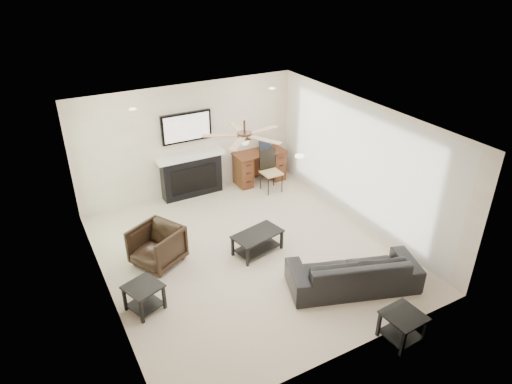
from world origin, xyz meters
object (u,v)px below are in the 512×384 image
fireplace_unit (191,156)px  sofa (353,271)px  coffee_table (257,243)px  armchair (157,246)px  desk (260,167)px

fireplace_unit → sofa: bearing=-75.4°
sofa → coffee_table: 1.84m
armchair → desk: bearing=93.9°
coffee_table → fireplace_unit: fireplace_unit is taller
sofa → fireplace_unit: 4.44m
desk → armchair: bearing=-147.9°
armchair → fireplace_unit: size_ratio=0.41×
fireplace_unit → desk: 1.76m
sofa → coffee_table: (-0.90, 1.60, -0.11)m
armchair → fireplace_unit: fireplace_unit is taller
coffee_table → desk: size_ratio=0.74×
armchair → fireplace_unit: 2.65m
fireplace_unit → desk: bearing=-4.0°
armchair → fireplace_unit: bearing=116.3°
sofa → coffee_table: sofa is taller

